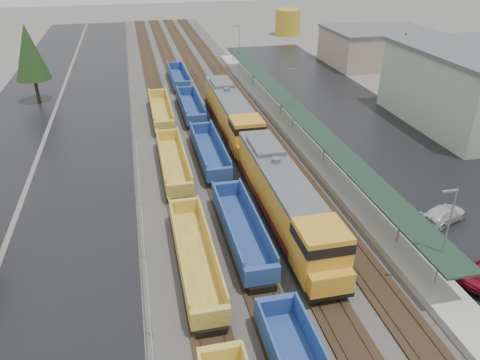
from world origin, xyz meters
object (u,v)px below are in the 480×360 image
object	(u,v)px
well_string_yellow	(195,256)
well_string_blue	(241,230)
locomotive_trail	(232,114)
storage_tank	(288,22)
locomotive_lead	(285,200)
parked_car_east_c	(443,214)

from	to	relation	value
well_string_yellow	well_string_blue	distance (m)	4.74
locomotive_trail	storage_tank	size ratio (longest dim) A/B	3.60
locomotive_lead	well_string_blue	world-z (taller)	locomotive_lead
storage_tank	parked_car_east_c	bearing A→B (deg)	-99.07
well_string_yellow	well_string_blue	xyz separation A→B (m)	(4.00, 2.55, 0.02)
locomotive_lead	well_string_yellow	size ratio (longest dim) A/B	0.27
storage_tank	parked_car_east_c	xyz separation A→B (m)	(-13.36, -83.70, -2.30)
well_string_yellow	parked_car_east_c	xyz separation A→B (m)	(21.36, 1.69, -0.43)
well_string_blue	storage_tank	distance (m)	88.38
well_string_yellow	parked_car_east_c	distance (m)	21.43
locomotive_trail	well_string_yellow	xyz separation A→B (m)	(-8.00, -24.93, -1.45)
storage_tank	parked_car_east_c	world-z (taller)	storage_tank
locomotive_lead	well_string_blue	size ratio (longest dim) A/B	0.21
well_string_yellow	parked_car_east_c	size ratio (longest dim) A/B	16.38
well_string_blue	well_string_yellow	bearing A→B (deg)	-147.49
locomotive_lead	locomotive_trail	world-z (taller)	same
well_string_yellow	storage_tank	xyz separation A→B (m)	(34.72, 85.39, 1.87)
well_string_blue	parked_car_east_c	bearing A→B (deg)	-2.83
well_string_yellow	storage_tank	distance (m)	92.20
well_string_yellow	locomotive_trail	bearing A→B (deg)	72.21
well_string_blue	parked_car_east_c	xyz separation A→B (m)	(17.36, -0.86, -0.44)
locomotive_lead	locomotive_trail	bearing A→B (deg)	90.00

